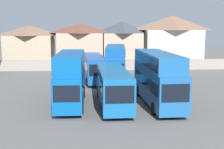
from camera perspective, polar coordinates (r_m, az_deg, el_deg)
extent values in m
plane|color=#605E5B|center=(48.39, -1.15, -0.23)|extent=(140.00, 140.00, 0.00)
cube|color=gray|center=(54.58, -1.45, 1.74)|extent=(56.00, 0.50, 1.80)
cube|color=#0A5298|center=(30.53, -7.43, -2.09)|extent=(2.46, 10.15, 2.96)
cube|color=black|center=(25.49, -8.20, -3.44)|extent=(2.15, 0.08, 1.33)
cube|color=black|center=(30.47, -7.44, -1.43)|extent=(2.50, 9.33, 0.93)
cube|color=#0A5298|center=(30.44, -7.49, 2.30)|extent=(2.41, 9.64, 1.68)
cube|color=black|center=(30.44, -7.49, 2.30)|extent=(2.50, 9.13, 1.18)
cylinder|color=black|center=(27.69, -5.47, -5.91)|extent=(0.30, 1.10, 1.10)
cylinder|color=black|center=(27.86, -10.12, -5.92)|extent=(0.30, 1.10, 1.10)
cylinder|color=black|center=(33.81, -5.14, -3.22)|extent=(0.30, 1.10, 1.10)
cylinder|color=black|center=(33.95, -8.94, -3.25)|extent=(0.30, 1.10, 1.10)
cube|color=#145B99|center=(30.43, 0.13, -1.93)|extent=(2.89, 11.90, 3.09)
cube|color=black|center=(24.57, 1.42, -3.63)|extent=(2.27, 0.14, 1.39)
cube|color=black|center=(30.36, 0.13, -1.25)|extent=(2.90, 10.95, 0.97)
cylinder|color=black|center=(27.31, 3.34, -6.09)|extent=(0.33, 1.11, 1.10)
cylinder|color=black|center=(27.07, -1.66, -6.22)|extent=(0.33, 1.11, 1.10)
cylinder|color=black|center=(34.39, 1.53, -2.99)|extent=(0.33, 1.11, 1.10)
cylinder|color=black|center=(34.20, -2.42, -3.06)|extent=(0.33, 1.11, 1.10)
cube|color=#1B5896|center=(30.90, 8.21, -1.76)|extent=(2.93, 11.78, 3.19)
cube|color=black|center=(25.27, 11.39, -3.30)|extent=(2.24, 0.15, 1.44)
cube|color=black|center=(30.83, 8.22, -1.06)|extent=(2.94, 10.85, 1.01)
cube|color=#1B5896|center=(30.85, 8.17, 2.58)|extent=(2.86, 11.19, 1.45)
cube|color=black|center=(30.85, 8.17, 2.58)|extent=(2.93, 10.61, 1.02)
cylinder|color=black|center=(28.11, 12.24, -5.85)|extent=(0.34, 1.11, 1.10)
cylinder|color=black|center=(27.49, 7.56, -6.06)|extent=(0.34, 1.11, 1.10)
cylinder|color=black|center=(34.90, 8.61, -2.91)|extent=(0.34, 1.11, 1.10)
cylinder|color=black|center=(34.41, 4.83, -3.01)|extent=(0.34, 1.11, 1.10)
cube|color=#1952A7|center=(44.14, -3.26, 1.38)|extent=(3.42, 12.14, 3.09)
cube|color=black|center=(38.16, -2.48, 0.79)|extent=(2.19, 0.25, 1.39)
cube|color=black|center=(44.09, -3.26, 1.86)|extent=(3.38, 11.18, 0.97)
cylinder|color=black|center=(40.80, -1.19, -1.13)|extent=(0.38, 1.12, 1.10)
cylinder|color=black|center=(40.59, -4.40, -1.21)|extent=(0.38, 1.12, 1.10)
cylinder|color=black|center=(48.09, -2.27, 0.37)|extent=(0.38, 1.12, 1.10)
cylinder|color=black|center=(47.91, -4.99, 0.31)|extent=(0.38, 1.12, 1.10)
cube|color=#135198|center=(44.90, 0.63, 1.42)|extent=(3.47, 10.35, 2.94)
cube|color=black|center=(39.80, 0.55, 1.00)|extent=(2.28, 0.28, 1.32)
cube|color=black|center=(44.86, 0.63, 1.87)|extent=(3.44, 9.55, 0.93)
cube|color=#135198|center=(44.93, 0.64, 4.26)|extent=(3.37, 9.84, 1.47)
cube|color=black|center=(44.93, 0.64, 4.26)|extent=(3.42, 9.34, 1.03)
cylinder|color=black|center=(41.97, 2.21, -0.86)|extent=(0.39, 1.12, 1.10)
cylinder|color=black|center=(42.00, -1.05, -0.85)|extent=(0.39, 1.12, 1.10)
cylinder|color=black|center=(48.20, 2.09, 0.39)|extent=(0.39, 1.12, 1.10)
cylinder|color=black|center=(48.22, -0.75, 0.40)|extent=(0.39, 1.12, 1.10)
cube|color=tan|center=(63.24, -14.59, 4.22)|extent=(8.86, 6.42, 5.76)
pyramid|color=brown|center=(63.07, -14.73, 7.70)|extent=(9.31, 6.74, 1.93)
cube|color=tan|center=(61.62, -5.73, 4.56)|extent=(8.50, 6.70, 6.21)
pyramid|color=brown|center=(61.47, -5.79, 8.31)|extent=(8.92, 7.04, 1.85)
cube|color=tan|center=(63.03, 1.83, 4.66)|extent=(7.49, 6.85, 6.15)
pyramid|color=#3D424C|center=(62.87, 1.85, 8.52)|extent=(7.87, 7.19, 2.32)
cube|color=silver|center=(64.57, 10.66, 4.88)|extent=(10.94, 7.19, 6.76)
pyramid|color=brown|center=(64.44, 10.78, 9.14)|extent=(11.49, 7.55, 2.83)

